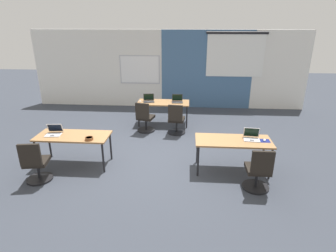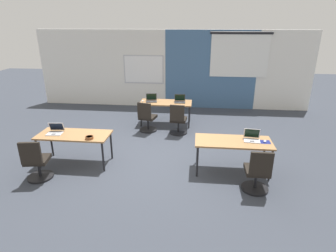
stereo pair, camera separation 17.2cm
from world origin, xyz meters
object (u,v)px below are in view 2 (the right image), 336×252
object	(u,v)px
chair_near_left_end	(37,163)
snack_bowl	(89,137)
laptop_far_right	(180,101)
chair_far_right	(178,122)
chair_near_right_end	(257,174)
mouse_near_right_end	(265,141)
desk_near_left	(74,137)
laptop_far_left	(151,100)
desk_near_right	(233,143)
mouse_far_left	(143,101)
laptop_near_right_end	(252,138)
chair_far_left	(147,119)
laptop_near_left_end	(55,131)
desk_far_center	(166,104)

from	to	relation	value
chair_near_left_end	snack_bowl	bearing A→B (deg)	-159.48
laptop_far_right	chair_far_right	bearing A→B (deg)	-93.00
chair_near_right_end	mouse_near_right_end	bearing A→B (deg)	-108.83
desk_near_left	laptop_far_left	world-z (taller)	laptop_far_left
desk_near_left	chair_near_left_end	size ratio (longest dim) A/B	1.74
laptop_far_right	desk_near_right	bearing A→B (deg)	-68.76
mouse_far_left	mouse_near_right_end	size ratio (longest dim) A/B	0.92
laptop_near_right_end	mouse_near_right_end	distance (m)	0.27
laptop_near_right_end	chair_near_right_end	xyz separation A→B (m)	(0.00, -0.81, -0.39)
desk_near_left	chair_far_left	distance (m)	2.48
chair_near_left_end	laptop_far_left	distance (m)	4.04
desk_near_right	laptop_near_right_end	world-z (taller)	laptop_near_right_end
chair_near_left_end	chair_far_right	bearing A→B (deg)	-143.91
chair_far_right	laptop_near_left_end	world-z (taller)	laptop_near_left_end
chair_far_left	mouse_near_right_end	xyz separation A→B (m)	(2.87, -2.10, 0.36)
desk_far_center	chair_near_right_end	distance (m)	4.15
desk_near_right	laptop_near_right_end	distance (m)	0.41
desk_far_center	snack_bowl	size ratio (longest dim) A/B	9.01
chair_far_left	snack_bowl	distance (m)	2.50
snack_bowl	desk_near_right	bearing A→B (deg)	4.20
desk_near_left	desk_far_center	size ratio (longest dim) A/B	1.00
chair_near_left_end	mouse_far_left	bearing A→B (deg)	-122.93
desk_near_right	snack_bowl	distance (m)	3.06
mouse_far_left	mouse_near_right_end	world-z (taller)	mouse_near_right_end
mouse_near_right_end	laptop_far_left	bearing A→B (deg)	135.30
desk_near_left	laptop_near_left_end	bearing A→B (deg)	178.59
laptop_near_left_end	mouse_far_left	xyz separation A→B (m)	(1.46, 2.78, -0.03)
desk_far_center	laptop_far_right	world-z (taller)	laptop_far_right
desk_near_right	chair_far_left	world-z (taller)	chair_far_left
laptop_near_left_end	chair_near_right_end	distance (m)	4.40
laptop_near_left_end	laptop_near_right_end	size ratio (longest dim) A/B	1.02
chair_far_right	laptop_near_left_end	xyz separation A→B (m)	(-2.62, -1.99, 0.39)
chair_near_left_end	chair_near_right_end	size ratio (longest dim) A/B	1.00
desk_near_right	snack_bowl	world-z (taller)	snack_bowl
laptop_near_left_end	chair_far_left	world-z (taller)	laptop_near_left_end
mouse_far_left	snack_bowl	distance (m)	3.07
laptop_far_left	chair_near_right_end	world-z (taller)	laptop_far_left
desk_near_left	desk_far_center	xyz separation A→B (m)	(1.75, 2.80, 0.00)
laptop_near_right_end	snack_bowl	bearing A→B (deg)	-169.64
desk_near_right	laptop_near_left_end	xyz separation A→B (m)	(-3.93, 0.01, 0.11)
laptop_far_right	chair_near_right_end	bearing A→B (deg)	-68.19
desk_near_right	desk_near_left	bearing A→B (deg)	180.00
chair_far_right	chair_near_right_end	distance (m)	3.23
chair_far_right	chair_near_right_end	bearing A→B (deg)	127.53
chair_far_right	laptop_near_left_end	distance (m)	3.32
desk_far_center	snack_bowl	distance (m)	3.29
desk_near_right	chair_near_right_end	size ratio (longest dim) A/B	1.74
desk_far_center	chair_far_right	size ratio (longest dim) A/B	1.74
desk_near_left	chair_far_right	size ratio (longest dim) A/B	1.74
desk_near_right	laptop_far_left	size ratio (longest dim) A/B	4.34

